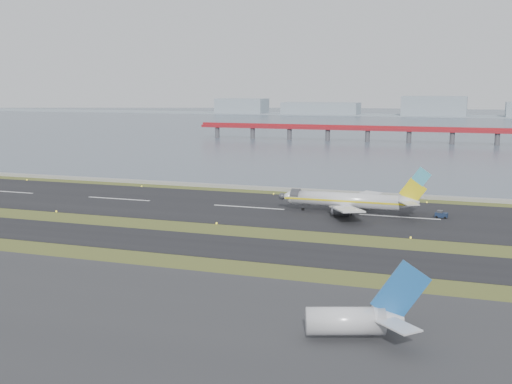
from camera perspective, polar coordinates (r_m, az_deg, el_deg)
ground at (r=145.61m, az=-4.65°, el=-3.46°), size 1000.00×1000.00×0.00m
apron_strip at (r=99.66m, az=-17.63°, el=-9.92°), size 1000.00×50.00×0.10m
taxiway_strip at (r=135.00m, az=-6.70°, el=-4.50°), size 1000.00×18.00×0.10m
runway_strip at (r=172.91m, az=-0.66°, el=-1.38°), size 1000.00×45.00×0.10m
seawall at (r=200.91m, az=2.22°, el=0.25°), size 1000.00×2.50×1.00m
bay_water at (r=593.59m, az=13.55°, el=5.96°), size 1400.00×800.00×1.30m
red_pier at (r=382.58m, az=13.46°, el=5.34°), size 260.00×5.00×10.20m
far_shoreline at (r=751.66m, az=15.82°, el=6.99°), size 1400.00×80.00×60.50m
airliner at (r=165.77m, az=8.39°, el=-0.74°), size 38.52×32.89×12.80m
pushback_tug at (r=165.31m, az=16.14°, el=-1.94°), size 3.17×2.11×1.90m
second_airliner_tail at (r=84.51m, az=9.31°, el=-11.06°), size 15.61×12.51×9.86m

